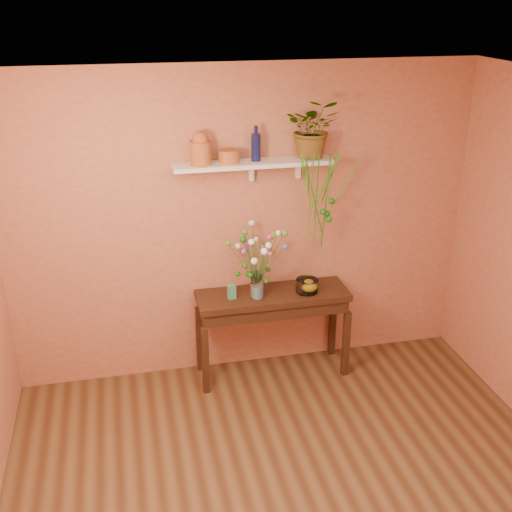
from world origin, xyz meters
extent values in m
plane|color=silver|center=(0.00, 0.00, 2.70)|extent=(4.00, 4.00, 0.00)
cube|color=tan|center=(0.00, 2.00, 1.35)|extent=(4.00, 0.04, 2.70)
cube|color=#361F11|center=(0.20, 1.77, 0.77)|extent=(1.31, 0.42, 0.06)
cube|color=#361F11|center=(0.20, 1.77, 0.68)|extent=(1.26, 0.39, 0.11)
cube|color=#361F11|center=(-0.43, 1.59, 0.31)|extent=(0.06, 0.06, 0.63)
cube|color=#361F11|center=(0.83, 1.59, 0.31)|extent=(0.06, 0.06, 0.63)
cube|color=#361F11|center=(-0.43, 1.95, 0.31)|extent=(0.06, 0.06, 0.63)
cube|color=#361F11|center=(0.83, 1.95, 0.31)|extent=(0.06, 0.06, 0.63)
cube|color=white|center=(0.05, 1.87, 1.92)|extent=(1.30, 0.24, 0.04)
cube|color=white|center=(0.05, 1.97, 1.83)|extent=(0.04, 0.05, 0.15)
cube|color=white|center=(0.45, 1.97, 1.83)|extent=(0.04, 0.05, 0.15)
cylinder|color=#BE5A25|center=(-0.38, 1.84, 2.03)|extent=(0.20, 0.20, 0.19)
sphere|color=#BE5A25|center=(-0.38, 1.84, 2.14)|extent=(0.13, 0.13, 0.13)
cylinder|color=#BE5A25|center=(-0.15, 1.88, 1.99)|extent=(0.17, 0.17, 0.10)
cylinder|color=#101442|center=(0.07, 1.88, 2.05)|extent=(0.09, 0.09, 0.22)
cylinder|color=#101442|center=(0.07, 1.88, 2.19)|extent=(0.04, 0.04, 0.07)
imported|color=#1F6115|center=(0.55, 1.90, 2.18)|extent=(0.52, 0.48, 0.48)
cylinder|color=#1F6115|center=(0.51, 1.70, 1.65)|extent=(0.26, 0.24, 0.74)
cylinder|color=#35961D|center=(0.44, 1.75, 1.83)|extent=(0.14, 0.15, 0.38)
cylinder|color=#35961D|center=(0.63, 1.73, 1.61)|extent=(0.01, 0.19, 0.83)
cylinder|color=#1F6115|center=(0.53, 1.68, 1.72)|extent=(0.07, 0.24, 0.59)
cylinder|color=#35961D|center=(0.46, 1.75, 1.79)|extent=(0.11, 0.04, 0.46)
cylinder|color=#35961D|center=(0.51, 1.78, 1.63)|extent=(0.01, 0.13, 0.77)
cylinder|color=#1F6115|center=(0.66, 1.74, 1.79)|extent=(0.05, 0.24, 0.46)
cylinder|color=#35961D|center=(0.63, 1.72, 1.77)|extent=(0.14, 0.19, 0.49)
cylinder|color=#35961D|center=(0.54, 1.71, 1.62)|extent=(0.05, 0.18, 0.79)
cylinder|color=#1F6115|center=(0.63, 1.73, 1.60)|extent=(0.01, 0.14, 0.85)
cylinder|color=#35961D|center=(0.77, 1.75, 1.69)|extent=(0.30, 0.13, 0.65)
cylinder|color=#35961D|center=(0.63, 1.75, 1.78)|extent=(0.21, 0.06, 0.49)
cylinder|color=#1F6115|center=(0.47, 1.74, 1.85)|extent=(0.09, 0.17, 0.35)
sphere|color=#1F6115|center=(0.68, 1.73, 1.61)|extent=(0.05, 0.05, 0.05)
sphere|color=#1F6115|center=(0.62, 1.76, 1.50)|extent=(0.05, 0.05, 0.05)
sphere|color=#1F6115|center=(0.66, 1.77, 1.48)|extent=(0.05, 0.05, 0.05)
sphere|color=#1F6115|center=(0.66, 1.72, 1.45)|extent=(0.05, 0.05, 0.05)
cylinder|color=white|center=(0.05, 1.72, 0.91)|extent=(0.11, 0.11, 0.23)
cylinder|color=silver|center=(0.05, 1.72, 0.85)|extent=(0.10, 0.10, 0.11)
cylinder|color=#386B28|center=(0.04, 1.57, 1.13)|extent=(0.02, 0.31, 0.41)
sphere|color=white|center=(0.04, 1.42, 1.34)|extent=(0.06, 0.06, 0.06)
cylinder|color=#386B28|center=(0.08, 1.65, 1.13)|extent=(0.07, 0.15, 0.40)
sphere|color=white|center=(0.11, 1.57, 1.32)|extent=(0.05, 0.05, 0.05)
cylinder|color=#386B28|center=(0.08, 1.65, 1.09)|extent=(0.08, 0.15, 0.32)
sphere|color=#D1468C|center=(0.12, 1.58, 1.25)|extent=(0.04, 0.04, 0.04)
cylinder|color=#386B28|center=(0.12, 1.66, 1.17)|extent=(0.15, 0.13, 0.49)
sphere|color=white|center=(0.19, 1.60, 1.41)|extent=(0.04, 0.04, 0.04)
cylinder|color=#386B28|center=(0.15, 1.66, 1.16)|extent=(0.21, 0.12, 0.47)
sphere|color=olive|center=(0.25, 1.61, 1.40)|extent=(0.06, 0.06, 0.06)
cylinder|color=#386B28|center=(0.16, 1.70, 1.09)|extent=(0.23, 0.05, 0.33)
sphere|color=#5366D2|center=(0.27, 1.68, 1.26)|extent=(0.04, 0.04, 0.04)
cylinder|color=#386B28|center=(0.10, 1.73, 1.13)|extent=(0.12, 0.03, 0.40)
sphere|color=#D1468C|center=(0.16, 1.74, 1.33)|extent=(0.04, 0.04, 0.04)
cylinder|color=#386B28|center=(0.12, 1.73, 1.13)|extent=(0.15, 0.04, 0.41)
sphere|color=olive|center=(0.19, 1.75, 1.33)|extent=(0.05, 0.05, 0.05)
cylinder|color=#386B28|center=(0.08, 1.76, 1.08)|extent=(0.07, 0.09, 0.30)
sphere|color=#D1468C|center=(0.11, 1.80, 1.22)|extent=(0.04, 0.04, 0.04)
cylinder|color=#386B28|center=(0.08, 1.76, 1.08)|extent=(0.07, 0.10, 0.30)
sphere|color=#1F6115|center=(0.11, 1.81, 1.23)|extent=(0.05, 0.05, 0.05)
cylinder|color=#386B28|center=(0.06, 1.79, 1.10)|extent=(0.03, 0.15, 0.34)
sphere|color=white|center=(0.07, 1.86, 1.27)|extent=(0.04, 0.04, 0.04)
cylinder|color=#386B28|center=(0.04, 1.79, 1.17)|extent=(0.02, 0.15, 0.49)
sphere|color=white|center=(0.03, 1.86, 1.42)|extent=(0.05, 0.05, 0.05)
cylinder|color=#386B28|center=(0.01, 1.79, 1.10)|extent=(0.08, 0.16, 0.34)
sphere|color=#D1468C|center=(-0.03, 1.87, 1.26)|extent=(0.05, 0.05, 0.05)
cylinder|color=#386B28|center=(-0.02, 1.78, 1.08)|extent=(0.13, 0.14, 0.30)
sphere|color=white|center=(-0.09, 1.85, 1.22)|extent=(0.05, 0.05, 0.05)
cylinder|color=#386B28|center=(0.00, 1.75, 1.15)|extent=(0.10, 0.08, 0.44)
sphere|color=olive|center=(-0.04, 1.79, 1.37)|extent=(0.06, 0.06, 0.06)
cylinder|color=#386B28|center=(0.00, 1.73, 1.09)|extent=(0.09, 0.04, 0.32)
sphere|color=#5366D2|center=(-0.04, 1.75, 1.25)|extent=(0.05, 0.05, 0.05)
cylinder|color=#386B28|center=(-0.01, 1.72, 1.07)|extent=(0.11, 0.02, 0.29)
sphere|color=#D1468C|center=(-0.06, 1.73, 1.22)|extent=(0.05, 0.05, 0.05)
cylinder|color=#386B28|center=(-0.07, 1.72, 1.12)|extent=(0.25, 0.02, 0.38)
sphere|color=olive|center=(-0.19, 1.73, 1.31)|extent=(0.05, 0.05, 0.05)
cylinder|color=#386B28|center=(-0.01, 1.70, 1.12)|extent=(0.11, 0.05, 0.37)
sphere|color=#D1468C|center=(-0.06, 1.68, 1.30)|extent=(0.04, 0.04, 0.04)
cylinder|color=#386B28|center=(-0.02, 1.68, 1.15)|extent=(0.14, 0.09, 0.44)
sphere|color=#1F6115|center=(-0.09, 1.63, 1.37)|extent=(0.06, 0.06, 0.06)
cylinder|color=#386B28|center=(0.02, 1.64, 1.06)|extent=(0.06, 0.16, 0.27)
sphere|color=white|center=(-0.01, 1.57, 1.20)|extent=(0.06, 0.06, 0.06)
cylinder|color=#386B28|center=(0.01, 1.64, 1.15)|extent=(0.08, 0.16, 0.44)
sphere|color=white|center=(-0.03, 1.56, 1.37)|extent=(0.05, 0.05, 0.05)
sphere|color=#1F6115|center=(-0.06, 1.69, 1.10)|extent=(0.05, 0.05, 0.05)
sphere|color=#1F6115|center=(-0.11, 1.76, 1.01)|extent=(0.05, 0.05, 0.05)
sphere|color=#1F6115|center=(0.10, 1.60, 1.00)|extent=(0.05, 0.05, 0.05)
sphere|color=#1F6115|center=(-0.03, 1.76, 1.00)|extent=(0.05, 0.05, 0.05)
sphere|color=#1F6115|center=(-0.03, 1.64, 1.04)|extent=(0.05, 0.05, 0.05)
sphere|color=#1F6115|center=(0.16, 1.81, 1.00)|extent=(0.05, 0.05, 0.05)
cylinder|color=white|center=(0.49, 1.72, 0.85)|extent=(0.19, 0.19, 0.12)
cylinder|color=white|center=(0.49, 1.72, 0.80)|extent=(0.19, 0.19, 0.01)
sphere|color=yellow|center=(0.51, 1.74, 0.84)|extent=(0.08, 0.08, 0.08)
cube|color=teal|center=(-0.17, 1.74, 0.86)|extent=(0.07, 0.06, 0.13)
camera|label=1|loc=(-1.01, -2.98, 3.22)|focal=44.41mm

